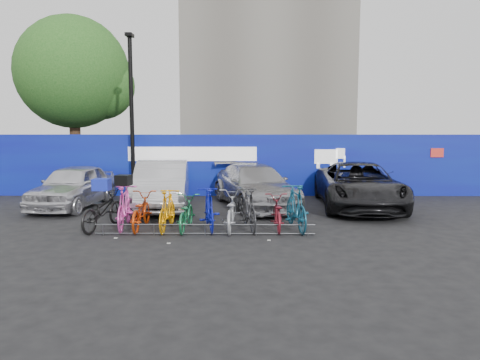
{
  "coord_description": "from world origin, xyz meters",
  "views": [
    {
      "loc": [
        0.96,
        -12.23,
        2.84
      ],
      "look_at": [
        0.88,
        2.0,
        1.11
      ],
      "focal_mm": 35.0,
      "sensor_mm": 36.0,
      "label": 1
    }
  ],
  "objects_px": {
    "tree": "(78,75)",
    "bike_0": "(103,210)",
    "car_0": "(73,186)",
    "bike_1": "(124,207)",
    "car_2": "(255,186)",
    "bike_9": "(296,208)",
    "bike_4": "(186,213)",
    "car_1": "(162,185)",
    "car_3": "(359,185)",
    "bike_8": "(277,213)",
    "bike_3": "(167,210)",
    "bike_6": "(231,211)",
    "lamppost": "(132,112)",
    "bike_7": "(249,209)",
    "bike_5": "(209,209)",
    "bike_2": "(141,211)",
    "bike_rack": "(205,229)"
  },
  "relations": [
    {
      "from": "car_0",
      "to": "bike_0",
      "type": "bearing_deg",
      "value": -52.92
    },
    {
      "from": "bike_4",
      "to": "bike_8",
      "type": "height_order",
      "value": "bike_8"
    },
    {
      "from": "car_2",
      "to": "bike_9",
      "type": "relative_size",
      "value": 2.42
    },
    {
      "from": "lamppost",
      "to": "bike_5",
      "type": "bearing_deg",
      "value": -58.59
    },
    {
      "from": "bike_4",
      "to": "bike_9",
      "type": "height_order",
      "value": "bike_9"
    },
    {
      "from": "bike_9",
      "to": "bike_6",
      "type": "bearing_deg",
      "value": -7.99
    },
    {
      "from": "tree",
      "to": "bike_8",
      "type": "bearing_deg",
      "value": -49.07
    },
    {
      "from": "car_0",
      "to": "bike_9",
      "type": "xyz_separation_m",
      "value": [
        7.15,
        -3.38,
        -0.12
      ]
    },
    {
      "from": "car_1",
      "to": "bike_0",
      "type": "bearing_deg",
      "value": -113.74
    },
    {
      "from": "car_2",
      "to": "bike_0",
      "type": "height_order",
      "value": "car_2"
    },
    {
      "from": "tree",
      "to": "bike_7",
      "type": "distance_m",
      "value": 13.52
    },
    {
      "from": "car_3",
      "to": "bike_9",
      "type": "relative_size",
      "value": 2.7
    },
    {
      "from": "bike_3",
      "to": "bike_6",
      "type": "relative_size",
      "value": 0.92
    },
    {
      "from": "tree",
      "to": "car_0",
      "type": "relative_size",
      "value": 1.83
    },
    {
      "from": "bike_1",
      "to": "bike_5",
      "type": "relative_size",
      "value": 1.05
    },
    {
      "from": "lamppost",
      "to": "bike_7",
      "type": "distance_m",
      "value": 7.4
    },
    {
      "from": "bike_0",
      "to": "bike_9",
      "type": "relative_size",
      "value": 0.99
    },
    {
      "from": "tree",
      "to": "lamppost",
      "type": "height_order",
      "value": "tree"
    },
    {
      "from": "bike_5",
      "to": "bike_7",
      "type": "bearing_deg",
      "value": 169.77
    },
    {
      "from": "car_1",
      "to": "bike_8",
      "type": "height_order",
      "value": "car_1"
    },
    {
      "from": "tree",
      "to": "bike_8",
      "type": "xyz_separation_m",
      "value": [
        8.65,
        -9.98,
        -4.61
      ]
    },
    {
      "from": "bike_rack",
      "to": "bike_7",
      "type": "height_order",
      "value": "bike_7"
    },
    {
      "from": "car_0",
      "to": "bike_9",
      "type": "relative_size",
      "value": 2.1
    },
    {
      "from": "bike_3",
      "to": "bike_2",
      "type": "bearing_deg",
      "value": -5.99
    },
    {
      "from": "bike_rack",
      "to": "car_1",
      "type": "relative_size",
      "value": 1.17
    },
    {
      "from": "lamppost",
      "to": "car_1",
      "type": "height_order",
      "value": "lamppost"
    },
    {
      "from": "car_0",
      "to": "bike_1",
      "type": "bearing_deg",
      "value": -45.62
    },
    {
      "from": "car_3",
      "to": "bike_5",
      "type": "bearing_deg",
      "value": -142.06
    },
    {
      "from": "bike_0",
      "to": "bike_7",
      "type": "xyz_separation_m",
      "value": [
        3.93,
        -0.04,
        0.03
      ]
    },
    {
      "from": "bike_1",
      "to": "car_0",
      "type": "bearing_deg",
      "value": -56.47
    },
    {
      "from": "car_0",
      "to": "bike_3",
      "type": "relative_size",
      "value": 2.35
    },
    {
      "from": "bike_rack",
      "to": "bike_1",
      "type": "bearing_deg",
      "value": 161.41
    },
    {
      "from": "bike_1",
      "to": "bike_2",
      "type": "height_order",
      "value": "bike_1"
    },
    {
      "from": "tree",
      "to": "bike_0",
      "type": "height_order",
      "value": "tree"
    },
    {
      "from": "bike_4",
      "to": "bike_5",
      "type": "xyz_separation_m",
      "value": [
        0.62,
        0.05,
        0.11
      ]
    },
    {
      "from": "bike_rack",
      "to": "car_0",
      "type": "relative_size",
      "value": 1.32
    },
    {
      "from": "bike_5",
      "to": "bike_9",
      "type": "xyz_separation_m",
      "value": [
        2.32,
        -0.03,
        0.04
      ]
    },
    {
      "from": "bike_5",
      "to": "bike_9",
      "type": "distance_m",
      "value": 2.32
    },
    {
      "from": "car_2",
      "to": "bike_7",
      "type": "bearing_deg",
      "value": -111.44
    },
    {
      "from": "car_0",
      "to": "car_3",
      "type": "bearing_deg",
      "value": 6.02
    },
    {
      "from": "car_1",
      "to": "bike_6",
      "type": "bearing_deg",
      "value": -58.91
    },
    {
      "from": "bike_5",
      "to": "tree",
      "type": "bearing_deg",
      "value": -65.37
    },
    {
      "from": "car_0",
      "to": "bike_3",
      "type": "xyz_separation_m",
      "value": [
        3.73,
        -3.41,
        -0.18
      ]
    },
    {
      "from": "bike_0",
      "to": "bike_6",
      "type": "relative_size",
      "value": 1.03
    },
    {
      "from": "bike_rack",
      "to": "bike_1",
      "type": "distance_m",
      "value": 2.39
    },
    {
      "from": "car_0",
      "to": "bike_9",
      "type": "height_order",
      "value": "car_0"
    },
    {
      "from": "car_1",
      "to": "bike_5",
      "type": "xyz_separation_m",
      "value": [
        1.81,
        -3.2,
        -0.22
      ]
    },
    {
      "from": "tree",
      "to": "bike_1",
      "type": "height_order",
      "value": "tree"
    },
    {
      "from": "car_1",
      "to": "bike_7",
      "type": "height_order",
      "value": "car_1"
    },
    {
      "from": "car_1",
      "to": "car_3",
      "type": "height_order",
      "value": "car_1"
    }
  ]
}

